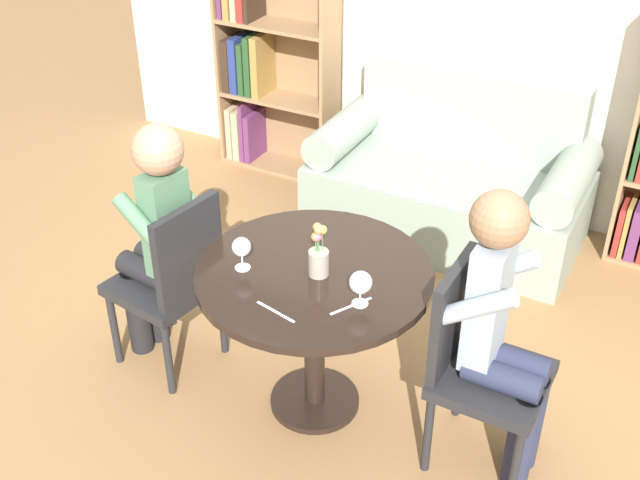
% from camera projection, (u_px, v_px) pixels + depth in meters
% --- Properties ---
extents(ground_plane, '(16.00, 16.00, 0.00)m').
position_uv_depth(ground_plane, '(315.00, 402.00, 3.62)').
color(ground_plane, olive).
extents(round_table, '(0.97, 0.97, 0.73)m').
position_uv_depth(round_table, '(314.00, 298.00, 3.30)').
color(round_table, black).
rests_on(round_table, ground_plane).
extents(couch, '(1.55, 0.80, 0.92)m').
position_uv_depth(couch, '(450.00, 184.00, 4.69)').
color(couch, gray).
rests_on(couch, ground_plane).
extents(bookshelf_left, '(0.80, 0.28, 1.50)m').
position_uv_depth(bookshelf_left, '(265.00, 58.00, 5.21)').
color(bookshelf_left, '#93704C').
rests_on(bookshelf_left, ground_plane).
extents(chair_left, '(0.48, 0.48, 0.90)m').
position_uv_depth(chair_left, '(174.00, 278.00, 3.59)').
color(chair_left, '#232326').
rests_on(chair_left, ground_plane).
extents(chair_right, '(0.43, 0.43, 0.90)m').
position_uv_depth(chair_right, '(476.00, 360.00, 3.12)').
color(chair_right, '#232326').
rests_on(chair_right, ground_plane).
extents(person_left, '(0.45, 0.38, 1.23)m').
position_uv_depth(person_left, '(157.00, 237.00, 3.54)').
color(person_left, black).
rests_on(person_left, ground_plane).
extents(person_right, '(0.42, 0.34, 1.25)m').
position_uv_depth(person_right, '(503.00, 331.00, 2.99)').
color(person_right, '#282D47').
rests_on(person_right, ground_plane).
extents(wine_glass_left, '(0.08, 0.08, 0.14)m').
position_uv_depth(wine_glass_left, '(241.00, 248.00, 3.19)').
color(wine_glass_left, white).
rests_on(wine_glass_left, round_table).
extents(wine_glass_right, '(0.09, 0.09, 0.14)m').
position_uv_depth(wine_glass_right, '(361.00, 283.00, 2.99)').
color(wine_glass_right, white).
rests_on(wine_glass_right, round_table).
extents(flower_vase, '(0.08, 0.08, 0.23)m').
position_uv_depth(flower_vase, '(319.00, 256.00, 3.16)').
color(flower_vase, '#9E9384').
rests_on(flower_vase, round_table).
extents(knife_left_setting, '(0.19, 0.05, 0.00)m').
position_uv_depth(knife_left_setting, '(275.00, 312.00, 3.00)').
color(knife_left_setting, silver).
rests_on(knife_left_setting, round_table).
extents(fork_left_setting, '(0.10, 0.17, 0.00)m').
position_uv_depth(fork_left_setting, '(351.00, 306.00, 3.03)').
color(fork_left_setting, silver).
rests_on(fork_left_setting, round_table).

